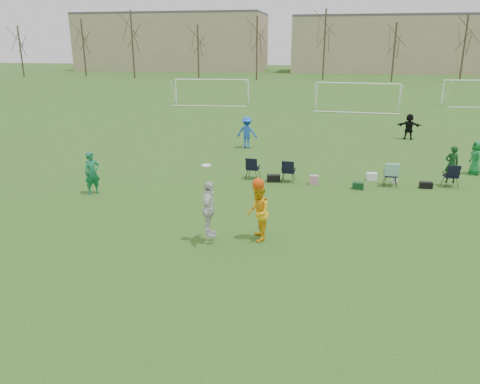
% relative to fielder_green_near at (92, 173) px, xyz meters
% --- Properties ---
extents(ground, '(260.00, 260.00, 0.00)m').
position_rel_fielder_green_near_xyz_m(ground, '(7.34, -4.46, -0.85)').
color(ground, '#255119').
rests_on(ground, ground).
extents(fielder_green_near, '(0.71, 0.73, 1.69)m').
position_rel_fielder_green_near_xyz_m(fielder_green_near, '(0.00, 0.00, 0.00)').
color(fielder_green_near, '#12673F').
rests_on(fielder_green_near, ground).
extents(fielder_blue, '(1.22, 0.77, 1.81)m').
position_rel_fielder_green_near_xyz_m(fielder_blue, '(4.46, 9.71, 0.06)').
color(fielder_blue, blue).
rests_on(fielder_blue, ground).
extents(fielder_green_far, '(0.60, 0.82, 1.55)m').
position_rel_fielder_green_near_xyz_m(fielder_green_far, '(15.72, 6.06, -0.07)').
color(fielder_green_far, '#147232').
rests_on(fielder_green_far, ground).
extents(fielder_black, '(1.53, 0.60, 1.61)m').
position_rel_fielder_green_near_xyz_m(fielder_black, '(13.96, 14.22, -0.04)').
color(fielder_black, black).
rests_on(fielder_black, ground).
extents(center_contest, '(2.04, 1.46, 2.41)m').
position_rel_fielder_green_near_xyz_m(center_contest, '(6.58, -3.53, 0.13)').
color(center_contest, silver).
rests_on(center_contest, ground).
extents(sideline_setup, '(8.98, 1.86, 1.72)m').
position_rel_fielder_green_near_xyz_m(sideline_setup, '(10.59, 3.50, -0.32)').
color(sideline_setup, '#0F3714').
rests_on(sideline_setup, ground).
extents(goal_left, '(7.39, 0.76, 2.46)m').
position_rel_fielder_green_near_xyz_m(goal_left, '(-2.66, 29.54, 1.08)').
color(goal_left, white).
rests_on(goal_left, ground).
extents(goal_mid, '(7.40, 0.63, 2.46)m').
position_rel_fielder_green_near_xyz_m(goal_mid, '(11.34, 27.54, 1.08)').
color(goal_mid, white).
rests_on(goal_mid, ground).
extents(tree_line, '(110.28, 3.28, 11.40)m').
position_rel_fielder_green_near_xyz_m(tree_line, '(7.58, 65.39, 4.24)').
color(tree_line, '#382B21').
rests_on(tree_line, ground).
extents(building_row, '(126.00, 16.00, 13.00)m').
position_rel_fielder_green_near_xyz_m(building_row, '(14.07, 91.54, 5.14)').
color(building_row, tan).
rests_on(building_row, ground).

